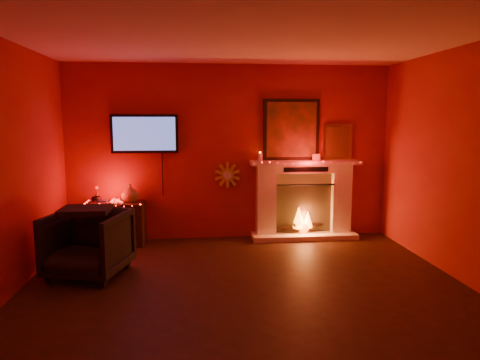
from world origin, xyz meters
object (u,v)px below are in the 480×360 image
object	(u,v)px
fireplace	(303,192)
tv	(145,134)
console_table	(116,221)
sunburst_clock	(227,175)
armchair	(88,244)

from	to	relation	value
fireplace	tv	bearing A→B (deg)	178.50
console_table	sunburst_clock	bearing A→B (deg)	7.44
tv	sunburst_clock	bearing A→B (deg)	1.24
fireplace	tv	size ratio (longest dim) A/B	1.76
fireplace	sunburst_clock	size ratio (longest dim) A/B	5.45
tv	console_table	distance (m)	1.37
fireplace	armchair	distance (m)	3.31
sunburst_clock	armchair	distance (m)	2.41
fireplace	sunburst_clock	distance (m)	1.23
sunburst_clock	armchair	size ratio (longest dim) A/B	0.46
tv	console_table	world-z (taller)	tv
console_table	armchair	distance (m)	1.29
tv	sunburst_clock	distance (m)	1.41
tv	console_table	xyz separation A→B (m)	(-0.44, -0.19, -1.28)
console_table	tv	bearing A→B (deg)	23.76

